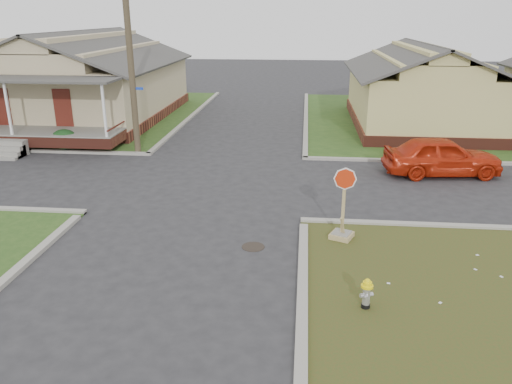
# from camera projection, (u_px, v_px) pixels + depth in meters

# --- Properties ---
(ground) EXTENTS (120.00, 120.00, 0.00)m
(ground) POSITION_uv_depth(u_px,v_px,m) (180.00, 236.00, 14.63)
(ground) COLOR #28272A
(ground) RESTS_ON ground
(verge_far_left) EXTENTS (19.00, 19.00, 0.05)m
(verge_far_left) POSITION_uv_depth(u_px,v_px,m) (52.00, 113.00, 32.69)
(verge_far_left) COLOR #284819
(verge_far_left) RESTS_ON ground
(curbs) EXTENTS (80.00, 40.00, 0.12)m
(curbs) POSITION_uv_depth(u_px,v_px,m) (211.00, 182.00, 19.32)
(curbs) COLOR gray
(curbs) RESTS_ON ground
(manhole) EXTENTS (0.64, 0.64, 0.01)m
(manhole) POSITION_uv_depth(u_px,v_px,m) (253.00, 247.00, 13.96)
(manhole) COLOR black
(manhole) RESTS_ON ground
(corner_house) EXTENTS (10.10, 15.50, 5.30)m
(corner_house) POSITION_uv_depth(u_px,v_px,m) (84.00, 81.00, 30.42)
(corner_house) COLOR maroon
(corner_house) RESTS_ON ground
(side_house_yellow) EXTENTS (7.60, 11.60, 4.70)m
(side_house_yellow) POSITION_uv_depth(u_px,v_px,m) (420.00, 88.00, 28.43)
(side_house_yellow) COLOR maroon
(side_house_yellow) RESTS_ON ground
(utility_pole) EXTENTS (1.80, 0.28, 9.00)m
(utility_pole) POSITION_uv_depth(u_px,v_px,m) (130.00, 50.00, 21.79)
(utility_pole) COLOR #3F3324
(utility_pole) RESTS_ON ground
(fire_hydrant) EXTENTS (0.27, 0.27, 0.71)m
(fire_hydrant) POSITION_uv_depth(u_px,v_px,m) (367.00, 292.00, 10.87)
(fire_hydrant) COLOR black
(fire_hydrant) RESTS_ON ground
(stop_sign) EXTENTS (0.60, 0.59, 2.13)m
(stop_sign) POSITION_uv_depth(u_px,v_px,m) (342.00, 223.00, 14.26)
(stop_sign) COLOR tan
(stop_sign) RESTS_ON ground
(red_sedan) EXTENTS (4.75, 2.33, 1.56)m
(red_sedan) POSITION_uv_depth(u_px,v_px,m) (442.00, 156.00, 19.97)
(red_sedan) COLOR red
(red_sedan) RESTS_ON ground
(hedge_right) EXTENTS (1.34, 1.10, 1.03)m
(hedge_right) POSITION_uv_depth(u_px,v_px,m) (64.00, 139.00, 23.54)
(hedge_right) COLOR #133515
(hedge_right) RESTS_ON verge_far_left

